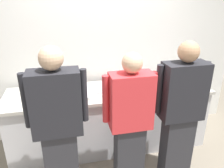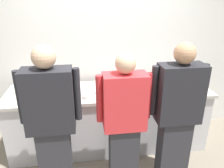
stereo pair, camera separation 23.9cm
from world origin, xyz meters
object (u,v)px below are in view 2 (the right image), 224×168
Objects in this scene: squeeze_bottle_spare at (129,82)px; ramekin_green_sauce at (156,86)px; plate_stack_rear at (140,82)px; squeeze_bottle_primary at (75,81)px; chef_near_left at (52,123)px; plate_stack_front at (36,92)px; chef_center at (124,121)px; chef_far_right at (177,114)px; sheet_tray at (94,88)px; squeeze_bottle_secondary at (56,85)px; ramekin_orange_sauce at (168,90)px; ramekin_red_sauce at (87,97)px; ramekin_yellow_sauce at (60,94)px; mixing_bowl_steel at (177,82)px.

ramekin_green_sauce is (0.38, -0.04, -0.07)m from squeeze_bottle_spare.
squeeze_bottle_primary is (-0.94, -0.00, 0.07)m from plate_stack_rear.
chef_near_left is 0.79m from plate_stack_front.
plate_stack_rear is 2.56× the size of ramekin_green_sauce.
plate_stack_rear is at bearing 136.42° from ramekin_green_sauce.
chef_center is 0.95× the size of chef_far_right.
squeeze_bottle_primary is (-0.53, 0.91, 0.14)m from chef_center.
chef_far_right is at bearing -43.47° from sheet_tray.
squeeze_bottle_secondary reaches higher than ramekin_orange_sauce.
chef_center is at bearing -59.70° from squeeze_bottle_primary.
chef_near_left is 0.95m from squeeze_bottle_primary.
squeeze_bottle_secondary is at bearing -177.71° from sheet_tray.
chef_center is 0.65m from ramekin_red_sauce.
plate_stack_rear is at bearing 25.98° from ramekin_red_sauce.
chef_center is 0.59m from chef_far_right.
ramekin_red_sauce is at bearing -110.69° from sheet_tray.
sheet_tray is at bearing 136.53° from chef_far_right.
plate_stack_front reaches higher than sheet_tray.
ramekin_yellow_sauce is at bearing -127.91° from squeeze_bottle_primary.
plate_stack_rear is 1.96× the size of ramekin_red_sauce.
ramekin_orange_sauce is at bearing 3.23° from ramekin_red_sauce.
chef_near_left reaches higher than plate_stack_front.
plate_stack_rear is 0.52m from mixing_bowl_steel.
ramekin_green_sauce is at bearing 0.77° from plate_stack_front.
plate_stack_rear is at bearing 5.87° from squeeze_bottle_secondary.
sheet_tray is at bearing 6.56° from plate_stack_front.
sheet_tray is 0.49m from squeeze_bottle_spare.
chef_far_right is 18.53× the size of ramekin_orange_sauce.
chef_far_right reaches higher than ramekin_red_sauce.
ramekin_orange_sauce is at bearing -7.80° from squeeze_bottle_secondary.
ramekin_yellow_sauce reaches higher than sheet_tray.
ramekin_yellow_sauce is at bearing -11.12° from plate_stack_front.
mixing_bowl_steel is (1.95, 0.04, 0.03)m from plate_stack_front.
chef_center is at bearing -140.21° from mixing_bowl_steel.
plate_stack_rear is 2.52× the size of ramekin_yellow_sauce.
ramekin_orange_sauce is (0.12, -0.16, -0.00)m from ramekin_green_sauce.
chef_center is at bearing -105.02° from squeeze_bottle_spare.
plate_stack_front is at bearing -173.44° from sheet_tray.
squeeze_bottle_primary reaches higher than plate_stack_front.
plate_stack_front is at bearing -172.53° from plate_stack_rear.
ramekin_yellow_sauce is (-0.93, -0.12, -0.07)m from squeeze_bottle_spare.
squeeze_bottle_primary reaches higher than squeeze_bottle_secondary.
mixing_bowl_steel is at bearing -0.86° from squeeze_bottle_secondary.
ramekin_yellow_sauce is (-0.19, -0.25, -0.07)m from squeeze_bottle_primary.
squeeze_bottle_primary is (-1.44, 0.14, 0.03)m from mixing_bowl_steel.
chef_near_left is 1.54m from ramekin_green_sauce.
ramekin_green_sauce is (1.12, -0.16, -0.06)m from squeeze_bottle_primary.
chef_far_right is 9.22× the size of squeeze_bottle_secondary.
chef_far_right is 0.93m from plate_stack_rear.
plate_stack_rear is 0.25m from squeeze_bottle_spare.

